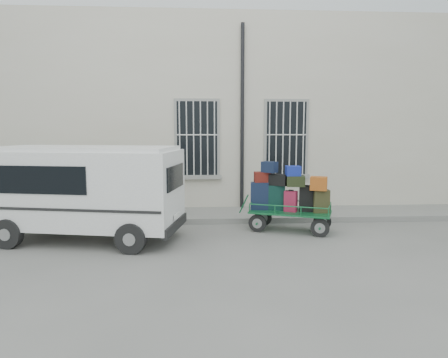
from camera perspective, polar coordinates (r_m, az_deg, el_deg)
ground at (r=9.42m, az=-1.37°, el=-8.45°), size 80.00×80.00×0.00m
building at (r=14.57m, az=-2.24°, el=8.99°), size 24.00×5.15×6.00m
sidewalk at (r=11.53m, az=-1.79°, el=-5.15°), size 24.00×1.70×0.15m
luggage_cart at (r=10.01m, az=9.21°, el=-2.56°), size 2.31×1.55×1.73m
van at (r=9.57m, az=-19.15°, el=-1.09°), size 4.50×2.57×2.14m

